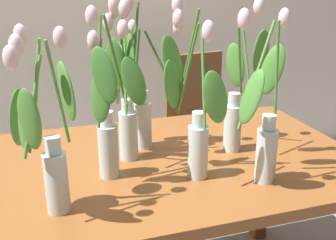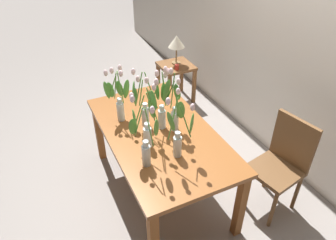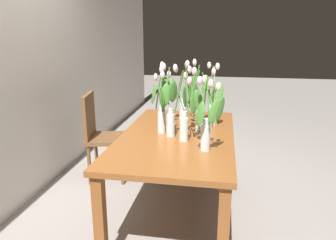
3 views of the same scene
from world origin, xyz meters
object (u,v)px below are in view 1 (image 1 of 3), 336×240
Objects in this scene: tulip_vase_3 at (237,103)px; tulip_vase_2 at (46,141)px; tulip_vase_1 at (108,115)px; tulip_vase_5 at (193,116)px; dining_chair at (201,120)px; tulip_vase_4 at (265,127)px; tulip_vase_0 at (140,91)px; dining_table at (146,184)px; tulip_vase_6 at (123,104)px.

tulip_vase_2 is at bearing -160.28° from tulip_vase_3.
tulip_vase_1 is 1.08× the size of tulip_vase_2.
dining_chair is (0.48, 1.07, -0.43)m from tulip_vase_5.
tulip_vase_3 reaches higher than tulip_vase_1.
tulip_vase_5 is (0.46, 0.09, -0.01)m from tulip_vase_2.
tulip_vase_1 is 0.98× the size of tulip_vase_5.
tulip_vase_4 reaches higher than tulip_vase_2.
tulip_vase_0 is 1.00× the size of tulip_vase_5.
dining_table is 2.80× the size of tulip_vase_1.
dining_chair is (0.66, 0.87, -0.43)m from tulip_vase_6.
tulip_vase_4 is (-0.03, -0.26, -0.00)m from tulip_vase_3.
tulip_vase_1 is at bearing 158.89° from tulip_vase_4.
tulip_vase_1 is (-0.14, -0.08, 0.31)m from dining_table.
tulip_vase_5 is at bearing 153.74° from tulip_vase_4.
dining_chair is (0.27, 1.18, -0.40)m from tulip_vase_4.
dining_table is 2.78× the size of tulip_vase_3.
tulip_vase_4 is 0.97× the size of tulip_vase_6.
tulip_vase_0 reaches higher than tulip_vase_6.
tulip_vase_1 is 0.61× the size of dining_chair.
dining_chair is (0.58, 0.79, -0.45)m from tulip_vase_0.
tulip_vase_0 is 0.52m from tulip_vase_2.
tulip_vase_4 reaches higher than dining_table.
tulip_vase_2 is at bearing 179.14° from tulip_vase_4.
tulip_vase_3 is 0.99× the size of tulip_vase_6.
tulip_vase_6 is at bearing 141.71° from tulip_vase_4.
tulip_vase_1 is at bearing -126.68° from dining_chair.
tulip_vase_6 is (0.27, 0.30, -0.01)m from tulip_vase_2.
dining_table is 0.52m from tulip_vase_2.
tulip_vase_1 is 0.15m from tulip_vase_6.
tulip_vase_0 is 0.30m from tulip_vase_5.
tulip_vase_6 is at bearing -127.39° from dining_chair.
tulip_vase_3 is at bearing 9.05° from tulip_vase_1.
tulip_vase_3 is at bearing -6.36° from tulip_vase_6.
dining_chair is at bearing 65.99° from tulip_vase_5.
tulip_vase_0 reaches higher than tulip_vase_3.
tulip_vase_4 is 1.27m from dining_chair.
tulip_vase_3 is 0.43m from tulip_vase_6.
dining_chair is at bearing 53.53° from tulip_vase_0.
tulip_vase_4 is (0.66, -0.01, -0.03)m from tulip_vase_2.
tulip_vase_6 is 1.17m from dining_chair.
tulip_vase_2 is 0.57× the size of dining_chair.
tulip_vase_4 is at bearing -51.33° from tulip_vase_0.
tulip_vase_6 is at bearing 47.35° from tulip_vase_2.
tulip_vase_6 is (-0.42, 0.05, 0.02)m from tulip_vase_3.
tulip_vase_1 is at bearing 163.20° from tulip_vase_5.
tulip_vase_2 is at bearing -143.63° from dining_table.
tulip_vase_2 is 1.56m from dining_chair.
tulip_vase_1 is at bearing -127.44° from tulip_vase_0.
tulip_vase_0 is at bearing 46.75° from tulip_vase_2.
tulip_vase_0 is at bearing 128.67° from tulip_vase_4.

